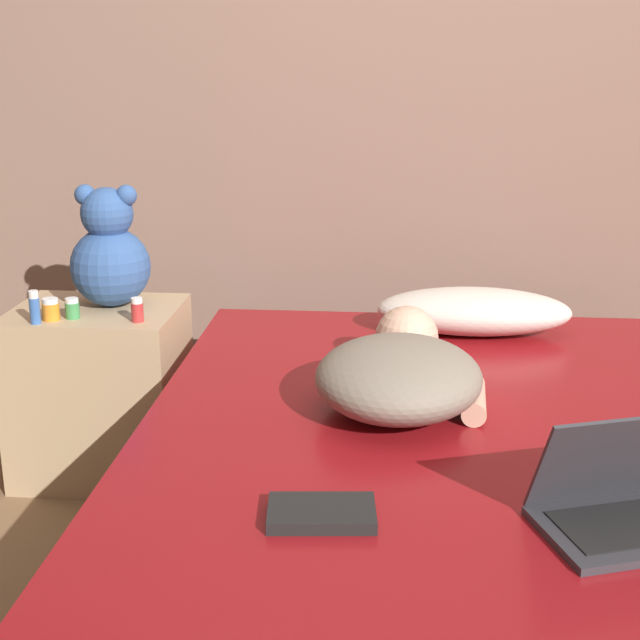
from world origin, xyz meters
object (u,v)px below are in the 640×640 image
at_px(pillow, 474,311).
at_px(person_lying, 401,371).
at_px(bottle_blue, 35,308).
at_px(book, 322,513).
at_px(bottle_red, 137,310).
at_px(bottle_green, 72,309).
at_px(teddy_bear, 110,254).
at_px(bottle_orange, 51,310).
at_px(laptop, 623,502).

xyz_separation_m(pillow, person_lying, (-0.23, -0.61, 0.01)).
relative_size(bottle_blue, book, 0.47).
height_order(pillow, book, pillow).
relative_size(pillow, bottle_red, 8.24).
relative_size(bottle_red, bottle_blue, 0.73).
bearing_deg(bottle_blue, bottle_green, 34.26).
distance_m(bottle_blue, book, 1.32).
height_order(teddy_bear, bottle_blue, teddy_bear).
height_order(bottle_orange, book, bottle_orange).
distance_m(teddy_bear, bottle_blue, 0.30).
height_order(laptop, bottle_blue, laptop).
distance_m(person_lying, bottle_red, 0.87).
bearing_deg(book, person_lying, 75.83).
xyz_separation_m(person_lying, laptop, (0.41, -0.57, -0.04)).
distance_m(bottle_green, book, 1.31).
bearing_deg(bottle_blue, pillow, 11.48).
bearing_deg(book, laptop, 2.06).
distance_m(laptop, bottle_orange, 1.74).
distance_m(pillow, bottle_blue, 1.33).
xyz_separation_m(pillow, teddy_bear, (-1.14, -0.05, 0.17)).
distance_m(bottle_green, bottle_orange, 0.06).
distance_m(bottle_red, bottle_green, 0.21).
xyz_separation_m(laptop, bottle_blue, (-1.49, 0.92, 0.08)).
relative_size(person_lying, bottle_blue, 6.51).
distance_m(teddy_bear, book, 1.40).
distance_m(pillow, bottle_red, 1.04).
relative_size(bottle_orange, bottle_blue, 0.67).
distance_m(teddy_bear, bottle_orange, 0.26).
relative_size(pillow, teddy_bear, 1.58).
distance_m(person_lying, bottle_green, 1.07).
bearing_deg(bottle_orange, bottle_green, 21.78).
bearing_deg(bottle_green, bottle_orange, -158.22).
distance_m(bottle_orange, bottle_blue, 0.05).
bearing_deg(teddy_bear, bottle_green, -116.20).
xyz_separation_m(teddy_bear, bottle_green, (-0.08, -0.15, -0.14)).
bearing_deg(bottle_orange, book, -47.52).
bearing_deg(bottle_green, book, -50.07).
bearing_deg(bottle_green, bottle_blue, -145.74).
bearing_deg(bottle_blue, laptop, -31.69).
bearing_deg(bottle_blue, person_lying, -17.66).
height_order(bottle_red, bottle_orange, bottle_red).
bearing_deg(bottle_red, teddy_bear, 127.10).
xyz_separation_m(laptop, book, (-0.56, -0.02, -0.04)).
distance_m(pillow, teddy_bear, 1.15).
distance_m(bottle_red, bottle_blue, 0.30).
bearing_deg(bottle_red, pillow, 12.29).
height_order(bottle_red, book, bottle_red).
relative_size(pillow, bottle_green, 9.61).
xyz_separation_m(pillow, bottle_orange, (-1.27, -0.23, 0.04)).
bearing_deg(person_lying, pillow, 73.52).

